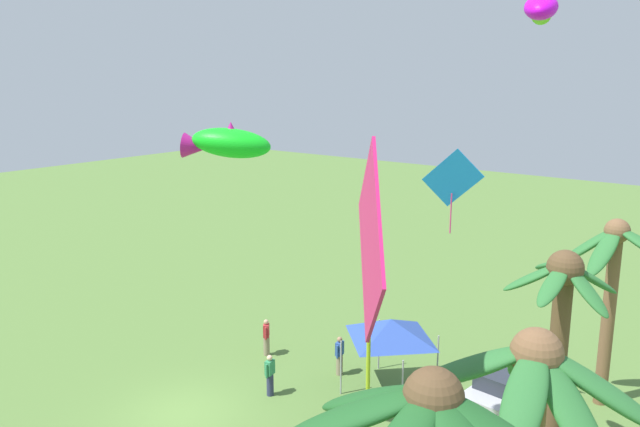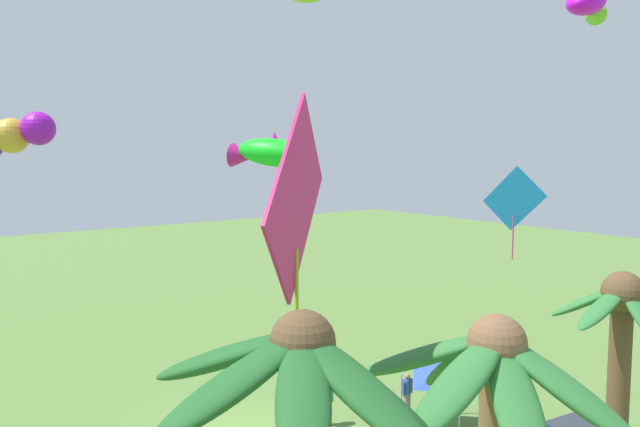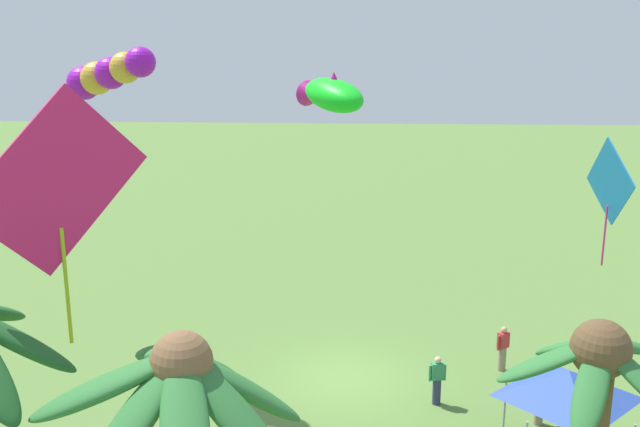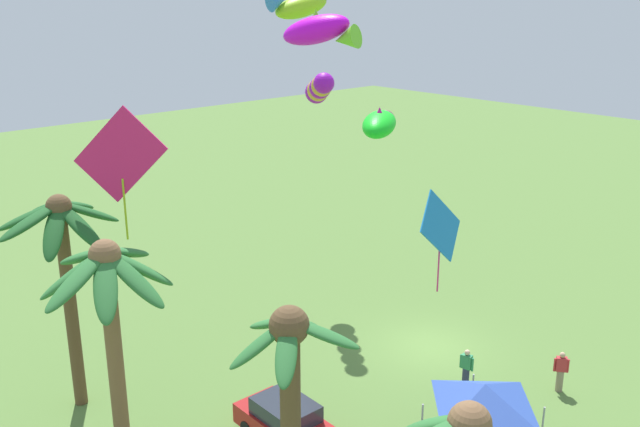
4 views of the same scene
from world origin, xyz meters
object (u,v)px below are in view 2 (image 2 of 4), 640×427
Objects in this scene: palm_tree_2 at (619,356)px; kite_diamond_2 at (514,200)px; kite_fish_4 at (270,153)px; spectator_2 at (340,370)px; spectator_1 at (328,403)px; kite_fish_1 at (587,4)px; spectator_0 at (407,394)px; kite_diamond_3 at (296,202)px; palm_tree_3 at (495,421)px; festival_tent at (456,366)px.

kite_diamond_2 is (-1.28, -4.09, 3.46)m from palm_tree_2.
palm_tree_2 is at bearing 119.97° from kite_fish_4.
kite_fish_4 is (5.73, 3.90, 8.90)m from spectator_2.
kite_diamond_2 reaches higher than spectator_1.
kite_fish_1 is 0.79× the size of kite_fish_4.
kite_fish_1 reaches higher than spectator_0.
kite_fish_1 is 0.46× the size of kite_diamond_3.
kite_diamond_2 is 0.62× the size of kite_diamond_3.
festival_tent is (-8.15, -7.89, -3.03)m from palm_tree_3.
palm_tree_3 is 1.58× the size of kite_diamond_3.
kite_diamond_2 reaches higher than festival_tent.
kite_fish_1 is (1.12, 10.97, 12.48)m from spectator_2.
kite_fish_4 reaches higher than spectator_1.
spectator_0 is at bearing -128.53° from palm_tree_3.
kite_fish_1 reaches higher than spectator_1.
palm_tree_3 is 2.71× the size of kite_fish_4.
palm_tree_2 is 2.42× the size of festival_tent.
spectator_2 is 11.28m from kite_fish_4.
spectator_0 and spectator_1 have the same top height.
palm_tree_3 is (6.64, 1.50, 0.67)m from palm_tree_2.
palm_tree_2 is 1.51× the size of kite_diamond_3.
kite_fish_4 reaches higher than palm_tree_2.
kite_diamond_3 is at bearing 19.14° from kite_diamond_2.
spectator_2 is at bearing -94.71° from palm_tree_2.
spectator_1 is at bearing -114.81° from palm_tree_3.
spectator_1 is 0.35× the size of kite_diamond_3.
palm_tree_3 is 4.54× the size of spectator_2.
kite_diamond_2 reaches higher than spectator_0.
spectator_1 is at bearing 44.47° from spectator_2.
spectator_1 is 3.44m from spectator_2.
kite_fish_4 is (6.25, -1.82, 7.24)m from festival_tent.
spectator_2 is (-1.00, -12.11, -4.02)m from palm_tree_2.
palm_tree_2 is 4.35× the size of spectator_0.
kite_diamond_3 is (8.96, 0.64, -4.32)m from kite_fish_1.
spectator_0 is at bearing -91.87° from kite_diamond_2.
kite_diamond_2 reaches higher than palm_tree_2.
kite_fish_4 is (-1.90, -9.71, 4.21)m from palm_tree_3.
kite_fish_4 is at bearing 3.88° from spectator_0.
kite_fish_1 is at bearing 72.69° from festival_tent.
spectator_2 is at bearing -130.96° from kite_diamond_3.
spectator_2 is at bearing -84.81° from festival_tent.
spectator_0 is 14.64m from kite_fish_1.
kite_fish_4 is (6.16, 0.42, 8.90)m from spectator_0.
kite_diamond_2 is at bearing -160.86° from kite_diamond_3.
palm_tree_2 is 10.60m from spectator_1.
kite_diamond_2 is (-1.40, -2.96, -5.00)m from kite_fish_1.
spectator_0 is at bearing -87.75° from festival_tent.
spectator_1 is at bearing -129.65° from kite_diamond_3.
palm_tree_3 is at bearing 51.47° from spectator_0.
palm_tree_2 is 8.54m from kite_fish_1.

